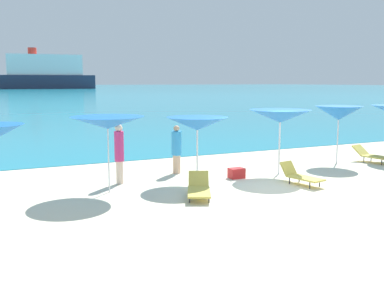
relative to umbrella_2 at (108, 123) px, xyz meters
The scene contains 13 objects.
ground_plane 9.84m from the umbrella_2, 60.86° to the left, with size 50.00×100.00×0.30m, color beige.
ocean_water 224.72m from the umbrella_2, 88.81° to the left, with size 650.00×440.00×0.02m, color teal.
umbrella_2 is the anchor object (origin of this frame).
umbrella_3 2.91m from the umbrella_2, ahead, with size 2.15×2.15×2.10m.
umbrella_4 6.01m from the umbrella_2, ahead, with size 2.25×2.25×2.25m.
umbrella_5 9.34m from the umbrella_2, ahead, with size 1.92×1.92×2.27m.
lounge_chair_4 3.21m from the umbrella_2, 35.74° to the right, with size 1.22×1.71×0.60m.
lounge_chair_5 10.90m from the umbrella_2, ahead, with size 0.91×1.64×0.63m.
lounge_chair_6 6.16m from the umbrella_2, 15.22° to the right, with size 0.82×1.50×0.66m.
beachgoer_2 1.49m from the umbrella_2, 58.40° to the left, with size 0.30×0.30×1.90m.
beachgoer_3 3.48m from the umbrella_2, 30.44° to the left, with size 0.35×0.35×1.70m.
cooler_box 4.73m from the umbrella_2, ahead, with size 0.50×0.36×0.34m, color red.
cruise_ship 201.03m from the umbrella_2, 83.95° to the left, with size 44.20×16.14×18.34m.
Camera 1 is at (-7.72, -10.76, 3.21)m, focal length 41.10 mm.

